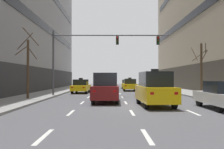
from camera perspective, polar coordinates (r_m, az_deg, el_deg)
ground_plane at (r=15.50m, az=3.89°, el=-7.72°), size 120.00×120.00×0.00m
sidewalk_left at (r=17.09m, az=-25.92°, el=-6.76°), size 3.88×80.00×0.14m
lane_stripe_l1_s2 at (r=7.86m, az=-16.42°, el=-14.41°), size 0.16×2.00×0.01m
lane_stripe_l1_s3 at (r=12.66m, az=-10.10°, el=-9.24°), size 0.16×2.00×0.01m
lane_stripe_l1_s4 at (r=17.57m, az=-7.35°, el=-6.89°), size 0.16×2.00×0.01m
lane_stripe_l1_s5 at (r=22.52m, az=-5.82°, el=-5.57°), size 0.16×2.00×0.01m
lane_stripe_l1_s6 at (r=27.49m, az=-4.84°, el=-4.72°), size 0.16×2.00×0.01m
lane_stripe_l1_s7 at (r=32.47m, az=-4.17°, el=-4.13°), size 0.16×2.00×0.01m
lane_stripe_l1_s8 at (r=37.45m, az=-3.67°, el=-3.70°), size 0.16×2.00×0.01m
lane_stripe_l1_s9 at (r=42.44m, az=-3.29°, el=-3.36°), size 0.16×2.00×0.01m
lane_stripe_l1_s10 at (r=47.43m, az=-3.00°, el=-3.10°), size 0.16×2.00×0.01m
lane_stripe_l2_s2 at (r=7.67m, az=8.60°, el=-14.79°), size 0.16×2.00×0.01m
lane_stripe_l2_s3 at (r=12.54m, az=4.95°, el=-9.33°), size 0.16×2.00×0.01m
lane_stripe_l2_s4 at (r=17.49m, az=3.39°, el=-6.93°), size 0.16×2.00×0.01m
lane_stripe_l2_s5 at (r=22.45m, az=2.53°, el=-5.59°), size 0.16×2.00×0.01m
lane_stripe_l2_s6 at (r=27.44m, az=1.98°, el=-4.73°), size 0.16×2.00×0.01m
lane_stripe_l2_s7 at (r=32.42m, az=1.60°, el=-4.14°), size 0.16×2.00×0.01m
lane_stripe_l2_s8 at (r=37.41m, az=1.33°, el=-3.70°), size 0.16×2.00×0.01m
lane_stripe_l2_s9 at (r=42.40m, az=1.12°, el=-3.37°), size 0.16×2.00×0.01m
lane_stripe_l2_s10 at (r=47.40m, az=0.95°, el=-3.11°), size 0.16×2.00×0.01m
lane_stripe_l3_s3 at (r=13.25m, az=19.30°, el=-8.83°), size 0.16×2.00×0.01m
lane_stripe_l3_s4 at (r=18.00m, az=13.87°, el=-6.73°), size 0.16×2.00×0.01m
lane_stripe_l3_s5 at (r=22.86m, az=10.75°, el=-5.49°), size 0.16×2.00×0.01m
lane_stripe_l3_s6 at (r=27.77m, az=8.74°, el=-4.67°), size 0.16×2.00×0.01m
lane_stripe_l3_s7 at (r=32.70m, az=7.33°, el=-4.10°), size 0.16×2.00×0.01m
lane_stripe_l3_s8 at (r=37.66m, az=6.30°, el=-3.68°), size 0.16×2.00×0.01m
lane_stripe_l3_s9 at (r=42.62m, az=5.51°, el=-3.35°), size 0.16×2.00×0.01m
lane_stripe_l3_s10 at (r=47.59m, az=4.88°, el=-3.09°), size 0.16×2.00×0.01m
taxi_driving_0 at (r=28.71m, az=-7.65°, el=-2.90°), size 2.04×4.54×1.86m
taxi_driving_1 at (r=41.09m, az=3.60°, el=-2.37°), size 1.94×4.27×1.75m
taxi_driving_2 at (r=15.50m, az=10.48°, el=-3.54°), size 2.10×4.72×2.44m
taxi_driving_3 at (r=42.57m, az=-1.28°, el=-1.91°), size 1.88×4.48×2.35m
car_driving_4 at (r=17.60m, az=-1.51°, el=-3.29°), size 2.04×4.65×2.23m
taxi_driving_5 at (r=33.54m, az=4.39°, el=-2.58°), size 2.04×4.64×1.91m
car_parked_1 at (r=15.22m, az=25.47°, el=-4.65°), size 1.88×4.46×1.67m
traffic_signal_0 at (r=23.62m, az=-4.16°, el=6.59°), size 11.88×0.34×6.51m
street_tree_0 at (r=20.67m, az=-20.02°, el=2.07°), size 1.95×1.94×5.79m
street_tree_1 at (r=25.12m, az=21.11°, el=1.66°), size 1.64×1.64×5.22m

